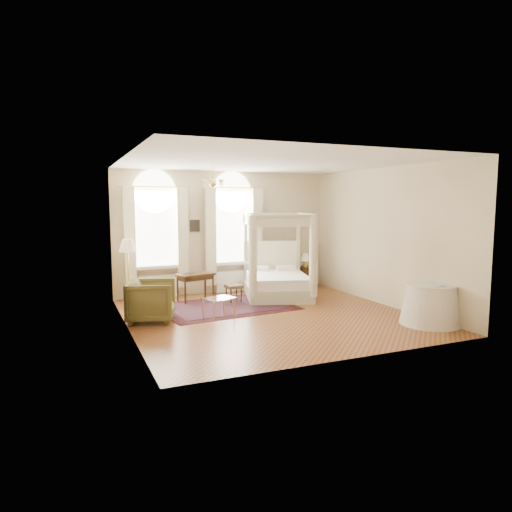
{
  "coord_description": "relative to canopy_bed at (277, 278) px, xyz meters",
  "views": [
    {
      "loc": [
        -4.1,
        -8.82,
        2.44
      ],
      "look_at": [
        -0.18,
        0.4,
        1.28
      ],
      "focal_mm": 32.0,
      "sensor_mm": 36.0,
      "label": 1
    }
  ],
  "objects": [
    {
      "name": "ground",
      "position": [
        -1.0,
        -1.74,
        -0.5
      ],
      "size": [
        6.0,
        6.0,
        0.0
      ],
      "primitive_type": "plane",
      "color": "#95532B",
      "rests_on": "ground"
    },
    {
      "name": "room_walls",
      "position": [
        -1.0,
        -1.74,
        1.48
      ],
      "size": [
        6.0,
        6.0,
        6.0
      ],
      "color": "beige",
      "rests_on": "ground"
    },
    {
      "name": "window_left",
      "position": [
        -2.9,
        1.13,
        0.99
      ],
      "size": [
        1.62,
        0.27,
        3.29
      ],
      "color": "white",
      "rests_on": "room_walls"
    },
    {
      "name": "window_right",
      "position": [
        -0.8,
        1.13,
        0.99
      ],
      "size": [
        1.62,
        0.27,
        3.29
      ],
      "color": "white",
      "rests_on": "room_walls"
    },
    {
      "name": "chandelier",
      "position": [
        -1.9,
        -0.54,
        2.41
      ],
      "size": [
        0.51,
        0.45,
        0.5
      ],
      "color": "gold",
      "rests_on": "room_walls"
    },
    {
      "name": "wall_pictures",
      "position": [
        -0.91,
        1.23,
        1.39
      ],
      "size": [
        2.54,
        0.03,
        0.39
      ],
      "color": "black",
      "rests_on": "room_walls"
    },
    {
      "name": "canopy_bed",
      "position": [
        0.0,
        0.0,
        0.0
      ],
      "size": [
        2.13,
        2.38,
        2.18
      ],
      "color": "#B8BB98",
      "rests_on": "ground"
    },
    {
      "name": "nightstand",
      "position": [
        1.33,
        0.96,
        -0.19
      ],
      "size": [
        0.49,
        0.45,
        0.61
      ],
      "primitive_type": "cube",
      "rotation": [
        0.0,
        0.0,
        0.16
      ],
      "color": "#3B2310",
      "rests_on": "ground"
    },
    {
      "name": "nightstand_lamp",
      "position": [
        1.32,
        0.87,
        0.38
      ],
      "size": [
        0.27,
        0.27,
        0.39
      ],
      "color": "gold",
      "rests_on": "nightstand"
    },
    {
      "name": "writing_desk",
      "position": [
        -2.07,
        0.42,
        0.1
      ],
      "size": [
        1.02,
        0.72,
        0.69
      ],
      "color": "#3B2310",
      "rests_on": "ground"
    },
    {
      "name": "laptop",
      "position": [
        -2.25,
        0.42,
        0.21
      ],
      "size": [
        0.37,
        0.26,
        0.03
      ],
      "primitive_type": "imported",
      "rotation": [
        0.0,
        0.0,
        3.04
      ],
      "color": "black",
      "rests_on": "writing_desk"
    },
    {
      "name": "stool",
      "position": [
        -1.24,
        -0.09,
        -0.14
      ],
      "size": [
        0.4,
        0.4,
        0.43
      ],
      "color": "#45371D",
      "rests_on": "ground"
    },
    {
      "name": "armchair",
      "position": [
        -3.46,
        -1.17,
        -0.06
      ],
      "size": [
        1.18,
        1.16,
        0.86
      ],
      "primitive_type": "imported",
      "rotation": [
        0.0,
        0.0,
        1.27
      ],
      "color": "#4D4621",
      "rests_on": "ground"
    },
    {
      "name": "coffee_table",
      "position": [
        -2.1,
        -1.49,
        -0.1
      ],
      "size": [
        0.76,
        0.64,
        0.44
      ],
      "color": "white",
      "rests_on": "ground"
    },
    {
      "name": "floor_lamp",
      "position": [
        -3.7,
        0.48,
        0.87
      ],
      "size": [
        0.41,
        0.41,
        1.6
      ],
      "color": "gold",
      "rests_on": "ground"
    },
    {
      "name": "oriental_rug",
      "position": [
        -1.61,
        -0.54,
        -0.49
      ],
      "size": [
        3.26,
        2.49,
        0.01
      ],
      "color": "#380D0F",
      "rests_on": "ground"
    },
    {
      "name": "side_table",
      "position": [
        1.7,
        -3.62,
        -0.09
      ],
      "size": [
        1.2,
        1.2,
        0.82
      ],
      "color": "beige",
      "rests_on": "ground"
    },
    {
      "name": "book",
      "position": [
        1.56,
        -3.81,
        0.34
      ],
      "size": [
        0.21,
        0.28,
        0.03
      ],
      "primitive_type": "imported",
      "rotation": [
        0.0,
        0.0,
        -0.03
      ],
      "color": "black",
      "rests_on": "side_table"
    }
  ]
}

